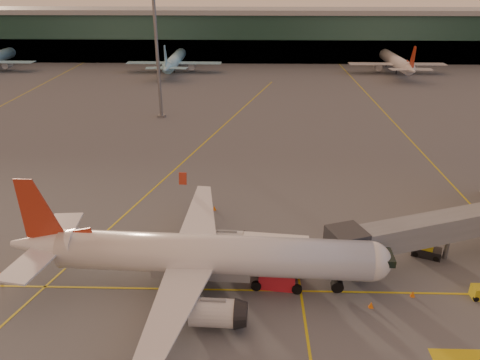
{
  "coord_description": "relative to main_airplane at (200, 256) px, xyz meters",
  "views": [
    {
      "loc": [
        0.03,
        -33.15,
        28.92
      ],
      "look_at": [
        -1.47,
        20.86,
        5.0
      ],
      "focal_mm": 35.0,
      "sensor_mm": 36.0,
      "label": 1
    }
  ],
  "objects": [
    {
      "name": "distant_aircraft_row",
      "position": [
        -16.04,
        112.56,
        -3.68
      ],
      "size": [
        290.0,
        34.0,
        13.0
      ],
      "color": "#88C9E4",
      "rests_on": "ground"
    },
    {
      "name": "cone_wing_left",
      "position": [
        0.02,
        16.72,
        -3.38
      ],
      "size": [
        0.5,
        0.5,
        0.64
      ],
      "color": "orange",
      "rests_on": "ground"
    },
    {
      "name": "cone_nose",
      "position": [
        20.83,
        -0.93,
        -3.38
      ],
      "size": [
        0.49,
        0.49,
        0.62
      ],
      "color": "orange",
      "rests_on": "ground"
    },
    {
      "name": "cone_tail",
      "position": [
        -21.06,
        1.14,
        -3.4
      ],
      "size": [
        0.46,
        0.46,
        0.58
      ],
      "color": "orange",
      "rests_on": "ground"
    },
    {
      "name": "jet_bridge",
      "position": [
        27.83,
        6.5,
        0.25
      ],
      "size": [
        28.84,
        13.07,
        5.69
      ],
      "color": "slate",
      "rests_on": "ground"
    },
    {
      "name": "mast_west_near",
      "position": [
        -15.04,
        60.56,
        11.18
      ],
      "size": [
        2.4,
        2.4,
        25.6
      ],
      "color": "slate",
      "rests_on": "ground"
    },
    {
      "name": "catering_truck",
      "position": [
        7.42,
        0.75,
        -0.82
      ],
      "size": [
        6.77,
        3.59,
        5.04
      ],
      "rotation": [
        0.0,
        0.0,
        -0.11
      ],
      "color": "red",
      "rests_on": "ground"
    },
    {
      "name": "cone_fwd",
      "position": [
        16.39,
        -2.71,
        -3.38
      ],
      "size": [
        0.49,
        0.49,
        0.63
      ],
      "color": "orange",
      "rests_on": "ground"
    },
    {
      "name": "terminal",
      "position": [
        4.96,
        136.35,
        5.08
      ],
      "size": [
        400.0,
        20.0,
        17.6
      ],
      "color": "#19382D",
      "rests_on": "ground"
    },
    {
      "name": "ground",
      "position": [
        4.96,
        -5.44,
        -3.68
      ],
      "size": [
        600.0,
        600.0,
        0.0
      ],
      "primitive_type": "plane",
      "color": "#4C4F54",
      "rests_on": "ground"
    },
    {
      "name": "main_airplane",
      "position": [
        0.0,
        0.0,
        0.0
      ],
      "size": [
        37.55,
        33.81,
        11.34
      ],
      "rotation": [
        0.0,
        0.0,
        -0.05
      ],
      "color": "silver",
      "rests_on": "ground"
    },
    {
      "name": "taxi_markings",
      "position": [
        -2.36,
        39.05,
        -3.68
      ],
      "size": [
        100.12,
        173.0,
        0.01
      ],
      "color": "gold",
      "rests_on": "ground"
    },
    {
      "name": "pushback_tug",
      "position": [
        24.56,
        6.36,
        -3.04
      ],
      "size": [
        3.45,
        2.73,
        1.57
      ],
      "rotation": [
        0.0,
        0.0,
        -0.42
      ],
      "color": "black",
      "rests_on": "ground"
    }
  ]
}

